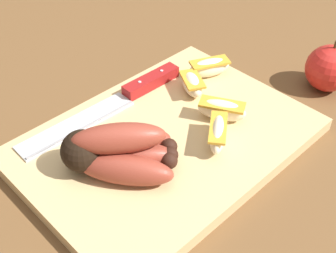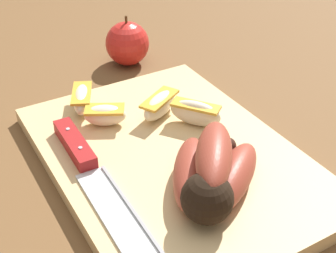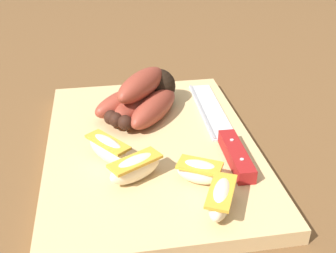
{
  "view_description": "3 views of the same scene",
  "coord_description": "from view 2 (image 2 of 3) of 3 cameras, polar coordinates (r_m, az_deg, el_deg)",
  "views": [
    {
      "loc": [
        0.33,
        0.35,
        0.44
      ],
      "look_at": [
        0.01,
        0.01,
        0.04
      ],
      "focal_mm": 48.5,
      "sensor_mm": 36.0,
      "label": 1
    },
    {
      "loc": [
        0.41,
        -0.23,
        0.38
      ],
      "look_at": [
        -0.01,
        0.02,
        0.05
      ],
      "focal_mm": 50.76,
      "sensor_mm": 36.0,
      "label": 2
    },
    {
      "loc": [
        -0.47,
        0.07,
        0.33
      ],
      "look_at": [
        -0.01,
        -0.01,
        0.05
      ],
      "focal_mm": 44.75,
      "sensor_mm": 36.0,
      "label": 3
    }
  ],
  "objects": [
    {
      "name": "whole_apple",
      "position": [
        0.83,
        -4.91,
        9.9
      ],
      "size": [
        0.08,
        0.08,
        0.09
      ],
      "color": "red",
      "rests_on": "ground_plane"
    },
    {
      "name": "chefs_knife",
      "position": [
        0.56,
        -9.41,
        -4.88
      ],
      "size": [
        0.28,
        0.04,
        0.02
      ],
      "color": "silver",
      "rests_on": "cutting_board"
    },
    {
      "name": "cutting_board",
      "position": [
        0.59,
        0.48,
        -3.9
      ],
      "size": [
        0.39,
        0.28,
        0.02
      ],
      "primitive_type": "cube",
      "color": "tan",
      "rests_on": "ground_plane"
    },
    {
      "name": "banana_bunch",
      "position": [
        0.52,
        5.37,
        -5.62
      ],
      "size": [
        0.14,
        0.15,
        0.07
      ],
      "color": "black",
      "rests_on": "cutting_board"
    },
    {
      "name": "apple_wedge_near",
      "position": [
        0.65,
        -1.01,
        2.63
      ],
      "size": [
        0.06,
        0.07,
        0.03
      ],
      "color": "#F4E5C1",
      "rests_on": "cutting_board"
    },
    {
      "name": "apple_wedge_extra",
      "position": [
        0.63,
        3.32,
        1.68
      ],
      "size": [
        0.07,
        0.06,
        0.04
      ],
      "color": "#F4E5C1",
      "rests_on": "cutting_board"
    },
    {
      "name": "apple_wedge_middle",
      "position": [
        0.67,
        -10.26,
        3.3
      ],
      "size": [
        0.07,
        0.05,
        0.03
      ],
      "color": "#F4E5C1",
      "rests_on": "cutting_board"
    },
    {
      "name": "ground_plane",
      "position": [
        0.6,
        -1.26,
        -4.36
      ],
      "size": [
        6.0,
        6.0,
        0.0
      ],
      "primitive_type": "plane",
      "color": "brown"
    },
    {
      "name": "apple_wedge_far",
      "position": [
        0.63,
        -7.58,
        1.42
      ],
      "size": [
        0.05,
        0.06,
        0.03
      ],
      "color": "#F4E5C1",
      "rests_on": "cutting_board"
    }
  ]
}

